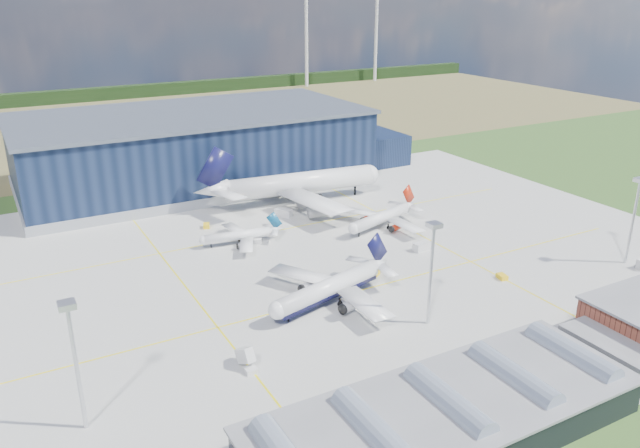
{
  "coord_description": "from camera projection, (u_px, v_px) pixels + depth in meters",
  "views": [
    {
      "loc": [
        -67.07,
        -121.42,
        67.04
      ],
      "look_at": [
        8.51,
        14.81,
        8.2
      ],
      "focal_mm": 35.0,
      "sensor_mm": 36.0,
      "label": 1
    }
  ],
  "objects": [
    {
      "name": "ground",
      "position": [
        319.0,
        280.0,
        153.46
      ],
      "size": [
        600.0,
        600.0,
        0.0
      ],
      "primitive_type": "plane",
      "color": "#30511E",
      "rests_on": "ground"
    },
    {
      "name": "apron",
      "position": [
        300.0,
        265.0,
        161.63
      ],
      "size": [
        220.0,
        160.0,
        0.08
      ],
      "color": "#AAAAA5",
      "rests_on": "ground"
    },
    {
      "name": "farmland",
      "position": [
        120.0,
        123.0,
        333.43
      ],
      "size": [
        600.0,
        220.0,
        0.01
      ],
      "primitive_type": "cube",
      "color": "olive",
      "rests_on": "ground"
    },
    {
      "name": "treeline",
      "position": [
        92.0,
        94.0,
        397.46
      ],
      "size": [
        600.0,
        8.0,
        8.0
      ],
      "primitive_type": "cube",
      "color": "black",
      "rests_on": "ground"
    },
    {
      "name": "hangar",
      "position": [
        201.0,
        151.0,
        228.18
      ],
      "size": [
        145.0,
        62.0,
        26.1
      ],
      "color": "#0F1A32",
      "rests_on": "ground"
    },
    {
      "name": "glass_concourse",
      "position": [
        464.0,
        410.0,
        100.15
      ],
      "size": [
        78.0,
        23.0,
        8.6
      ],
      "color": "black",
      "rests_on": "ground"
    },
    {
      "name": "light_mast_west",
      "position": [
        73.0,
        346.0,
        96.23
      ],
      "size": [
        2.6,
        2.6,
        23.0
      ],
      "color": "silver",
      "rests_on": "ground"
    },
    {
      "name": "light_mast_center",
      "position": [
        432.0,
        257.0,
        128.0
      ],
      "size": [
        2.6,
        2.6,
        23.0
      ],
      "color": "silver",
      "rests_on": "ground"
    },
    {
      "name": "light_mast_east",
      "position": [
        636.0,
        207.0,
        157.5
      ],
      "size": [
        2.6,
        2.6,
        23.0
      ],
      "color": "silver",
      "rests_on": "ground"
    },
    {
      "name": "airliner_navy",
      "position": [
        328.0,
        279.0,
        139.48
      ],
      "size": [
        46.36,
        45.78,
        12.4
      ],
      "primitive_type": null,
      "rotation": [
        0.0,
        0.0,
        3.4
      ],
      "color": "white",
      "rests_on": "ground"
    },
    {
      "name": "airliner_red",
      "position": [
        381.0,
        212.0,
        184.67
      ],
      "size": [
        39.27,
        38.83,
        10.26
      ],
      "primitive_type": null,
      "rotation": [
        0.0,
        0.0,
        3.45
      ],
      "color": "white",
      "rests_on": "ground"
    },
    {
      "name": "airliner_widebody",
      "position": [
        300.0,
        172.0,
        205.33
      ],
      "size": [
        71.12,
        69.88,
        21.05
      ],
      "primitive_type": null,
      "rotation": [
        0.0,
        0.0,
        -0.11
      ],
      "color": "white",
      "rests_on": "ground"
    },
    {
      "name": "airliner_regional",
      "position": [
        238.0,
        231.0,
        173.35
      ],
      "size": [
        27.52,
        27.07,
        7.98
      ],
      "primitive_type": null,
      "rotation": [
        0.0,
        0.0,
        3.0
      ],
      "color": "white",
      "rests_on": "ground"
    },
    {
      "name": "gse_tug_a",
      "position": [
        372.0,
        272.0,
        155.87
      ],
      "size": [
        3.61,
        4.08,
        1.45
      ],
      "primitive_type": "cube",
      "rotation": [
        0.0,
        0.0,
        0.54
      ],
      "color": "yellow",
      "rests_on": "ground"
    },
    {
      "name": "gse_tug_b",
      "position": [
        502.0,
        277.0,
        153.56
      ],
      "size": [
        2.34,
        3.08,
        1.21
      ],
      "primitive_type": "cube",
      "rotation": [
        0.0,
        0.0,
        -0.19
      ],
      "color": "yellow",
      "rests_on": "ground"
    },
    {
      "name": "gse_van_a",
      "position": [
        422.0,
        246.0,
        170.36
      ],
      "size": [
        5.52,
        2.99,
        2.29
      ],
      "primitive_type": "cube",
      "rotation": [
        0.0,
        0.0,
        1.71
      ],
      "color": "silver",
      "rests_on": "ground"
    },
    {
      "name": "gse_cart_a",
      "position": [
        398.0,
        210.0,
        199.56
      ],
      "size": [
        2.91,
        3.68,
        1.4
      ],
      "primitive_type": "cube",
      "rotation": [
        0.0,
        0.0,
        0.26
      ],
      "color": "silver",
      "rests_on": "ground"
    },
    {
      "name": "gse_van_b",
      "position": [
        284.0,
        213.0,
        195.48
      ],
      "size": [
        5.15,
        5.8,
        2.47
      ],
      "primitive_type": "cube",
      "rotation": [
        0.0,
        0.0,
        0.63
      ],
      "color": "silver",
      "rests_on": "ground"
    },
    {
      "name": "gse_tug_c",
      "position": [
        206.0,
        226.0,
        186.47
      ],
      "size": [
        2.7,
        3.39,
        1.29
      ],
      "primitive_type": "cube",
      "rotation": [
        0.0,
        0.0,
        -0.33
      ],
      "color": "yellow",
      "rests_on": "ground"
    },
    {
      "name": "gse_cart_b",
      "position": [
        256.0,
        241.0,
        175.16
      ],
      "size": [
        3.69,
        3.29,
        1.34
      ],
      "primitive_type": "cube",
      "rotation": [
        0.0,
        0.0,
        1.07
      ],
      "color": "silver",
      "rests_on": "ground"
    },
    {
      "name": "airstair",
      "position": [
        245.0,
        359.0,
        117.81
      ],
      "size": [
        2.43,
        4.69,
        2.86
      ],
      "primitive_type": "cube",
      "rotation": [
        0.0,
        0.0,
        0.15
      ],
      "color": "silver",
      "rests_on": "ground"
    },
    {
      "name": "car_a",
      "position": [
        614.0,
        316.0,
        135.16
      ],
      "size": [
        4.08,
        2.0,
        1.34
      ],
      "primitive_type": "imported",
      "rotation": [
        0.0,
        0.0,
        1.46
      ],
      "color": "#99999E",
      "rests_on": "ground"
    }
  ]
}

